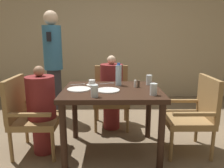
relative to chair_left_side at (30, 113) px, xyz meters
name	(u,v)px	position (x,y,z in m)	size (l,w,h in m)	color
ground_plane	(112,151)	(0.95, 0.00, -0.48)	(16.00, 16.00, 0.00)	#7A664C
wall_back	(111,33)	(0.95, 2.43, 0.92)	(8.00, 0.06, 2.80)	tan
dining_table	(112,99)	(0.95, 0.00, 0.17)	(1.10, 0.85, 0.76)	#331E14
chair_left_side	(30,113)	(0.00, 0.00, 0.00)	(0.52, 0.52, 0.90)	olive
diner_in_left_chair	(42,109)	(0.14, 0.00, 0.05)	(0.32, 0.32, 1.03)	maroon
chair_far_side	(111,94)	(0.95, 0.82, 0.00)	(0.52, 0.52, 0.90)	olive
diner_in_far_chair	(111,92)	(0.95, 0.68, 0.07)	(0.32, 0.32, 1.08)	maroon
chair_right_side	(194,113)	(1.90, 0.00, 0.00)	(0.52, 0.52, 0.90)	olive
standing_host	(53,62)	(0.01, 1.16, 0.45)	(0.29, 0.33, 1.73)	#2D2D33
plate_main_left	(108,90)	(0.90, -0.07, 0.29)	(0.26, 0.26, 0.01)	white
plate_main_right	(79,89)	(0.58, -0.02, 0.29)	(0.26, 0.26, 0.01)	white
teacup_with_saucer	(92,83)	(0.71, 0.21, 0.31)	(0.14, 0.14, 0.07)	white
water_bottle	(119,75)	(1.03, 0.20, 0.41)	(0.07, 0.07, 0.27)	silver
glass_tall_near	(95,91)	(0.77, -0.31, 0.34)	(0.07, 0.07, 0.12)	silver
glass_tall_mid	(154,89)	(1.36, -0.25, 0.34)	(0.07, 0.07, 0.12)	silver
glass_tall_far	(149,80)	(1.41, 0.22, 0.34)	(0.07, 0.07, 0.12)	silver
salt_shaker	(135,84)	(1.22, 0.09, 0.32)	(0.03, 0.03, 0.08)	white
pepper_shaker	(138,84)	(1.26, 0.09, 0.32)	(0.03, 0.03, 0.08)	#4C3D2D
fork_beside_plate	(79,84)	(0.55, 0.25, 0.28)	(0.18, 0.07, 0.00)	silver
knife_beside_plate	(108,83)	(0.90, 0.30, 0.28)	(0.19, 0.08, 0.00)	silver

